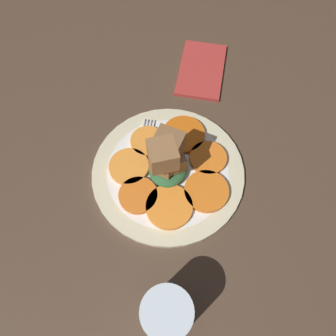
{
  "coord_description": "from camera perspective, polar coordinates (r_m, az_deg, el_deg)",
  "views": [
    {
      "loc": [
        26.8,
        4.97,
        58.45
      ],
      "look_at": [
        0.0,
        0.0,
        4.1
      ],
      "focal_mm": 35.0,
      "sensor_mm": 36.0,
      "label": 1
    }
  ],
  "objects": [
    {
      "name": "napkin",
      "position": [
        0.78,
        5.83,
        16.69
      ],
      "size": [
        16.24,
        9.75,
        0.8
      ],
      "color": "#B2332D",
      "rests_on": "table_slab"
    },
    {
      "name": "fork",
      "position": [
        0.63,
        -4.52,
        1.54
      ],
      "size": [
        19.36,
        2.82,
        0.4
      ],
      "rotation": [
        0.0,
        0.0,
        0.06
      ],
      "color": "silver",
      "rests_on": "plate"
    },
    {
      "name": "carrot_slice_0",
      "position": [
        0.62,
        -6.82,
        0.25
      ],
      "size": [
        7.53,
        7.53,
        0.98
      ],
      "primitive_type": "cylinder",
      "color": "orange",
      "rests_on": "plate"
    },
    {
      "name": "center_pile",
      "position": [
        0.57,
        -0.27,
        1.73
      ],
      "size": [
        9.13,
        7.26,
        11.45
      ],
      "color": "#2D6033",
      "rests_on": "plate"
    },
    {
      "name": "plate",
      "position": [
        0.62,
        0.0,
        -0.65
      ],
      "size": [
        28.84,
        28.84,
        1.05
      ],
      "color": "beige",
      "rests_on": "table_slab"
    },
    {
      "name": "carrot_slice_4",
      "position": [
        0.63,
        6.98,
        1.72
      ],
      "size": [
        7.09,
        7.09,
        0.98
      ],
      "primitive_type": "cylinder",
      "color": "orange",
      "rests_on": "plate"
    },
    {
      "name": "carrot_slice_2",
      "position": [
        0.58,
        0.22,
        -6.77
      ],
      "size": [
        8.37,
        8.37,
        0.98
      ],
      "primitive_type": "cylinder",
      "color": "orange",
      "rests_on": "plate"
    },
    {
      "name": "carrot_slice_6",
      "position": [
        0.64,
        -3.58,
        4.65
      ],
      "size": [
        6.68,
        6.68,
        0.98
      ],
      "primitive_type": "cylinder",
      "color": "orange",
      "rests_on": "plate"
    },
    {
      "name": "water_glass",
      "position": [
        0.51,
        -0.19,
        -24.07
      ],
      "size": [
        7.25,
        7.25,
        10.13
      ],
      "color": "silver",
      "rests_on": "table_slab"
    },
    {
      "name": "carrot_slice_1",
      "position": [
        0.59,
        -5.23,
        -4.75
      ],
      "size": [
        7.05,
        7.05,
        0.98
      ],
      "primitive_type": "cylinder",
      "color": "orange",
      "rests_on": "plate"
    },
    {
      "name": "carrot_slice_3",
      "position": [
        0.6,
        6.71,
        -4.02
      ],
      "size": [
        8.13,
        8.13,
        0.98
      ],
      "primitive_type": "cylinder",
      "color": "orange",
      "rests_on": "plate"
    },
    {
      "name": "carrot_slice_5",
      "position": [
        0.65,
        2.73,
        5.86
      ],
      "size": [
        8.4,
        8.4,
        0.98
      ],
      "primitive_type": "cylinder",
      "color": "#D55F13",
      "rests_on": "plate"
    },
    {
      "name": "table_slab",
      "position": [
        0.64,
        0.0,
        -1.25
      ],
      "size": [
        120.0,
        120.0,
        2.0
      ],
      "primitive_type": "cube",
      "color": "#4C3828",
      "rests_on": "ground"
    }
  ]
}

